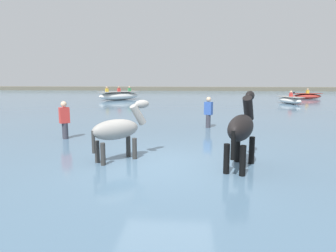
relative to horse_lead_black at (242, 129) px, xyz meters
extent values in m
plane|color=#84755B|center=(-1.80, 0.17, -1.24)|extent=(120.00, 120.00, 0.00)
cube|color=slate|center=(-1.80, 10.17, -1.08)|extent=(90.00, 90.00, 0.33)
ellipsoid|color=black|center=(-0.03, -0.08, 0.05)|extent=(1.01, 1.56, 0.59)
cylinder|color=black|center=(-0.01, 0.47, -0.74)|extent=(0.14, 0.14, 1.00)
cylinder|color=black|center=(0.32, 0.34, -0.74)|extent=(0.14, 0.14, 1.00)
cylinder|color=black|center=(-0.38, -0.49, -0.74)|extent=(0.14, 0.14, 1.00)
cylinder|color=black|center=(-0.05, -0.62, -0.74)|extent=(0.14, 0.14, 1.00)
cylinder|color=black|center=(0.25, 0.64, 0.42)|extent=(0.41, 0.59, 0.68)
ellipsoid|color=black|center=(0.31, 0.78, 0.73)|extent=(0.38, 0.55, 0.25)
cylinder|color=black|center=(-0.29, -0.73, -0.22)|extent=(0.09, 0.09, 0.63)
ellipsoid|color=gray|center=(-3.07, 0.34, -0.11)|extent=(1.24, 1.21, 0.52)
cylinder|color=#31312F|center=(-2.85, 0.76, -0.80)|extent=(0.12, 0.12, 0.88)
cylinder|color=#31312F|center=(-2.64, 0.54, -0.80)|extent=(0.12, 0.12, 0.88)
cylinder|color=#31312F|center=(-3.51, 0.14, -0.80)|extent=(0.12, 0.12, 0.88)
cylinder|color=#31312F|center=(-3.29, -0.09, -0.80)|extent=(0.12, 0.12, 0.88)
cylinder|color=gray|center=(-2.58, 0.81, 0.22)|extent=(0.48, 0.48, 0.59)
ellipsoid|color=gray|center=(-2.49, 0.90, 0.49)|extent=(0.45, 0.44, 0.22)
cylinder|color=#31312F|center=(-3.52, -0.09, -0.35)|extent=(0.08, 0.08, 0.55)
ellipsoid|color=silver|center=(6.77, 17.98, -0.65)|extent=(1.76, 2.72, 0.53)
cube|color=gray|center=(6.77, 17.98, -0.37)|extent=(1.69, 2.61, 0.04)
cube|color=red|center=(6.85, 18.00, -0.20)|extent=(0.26, 0.31, 0.30)
sphere|color=beige|center=(6.85, 18.00, 0.04)|extent=(0.18, 0.18, 0.18)
ellipsoid|color=silver|center=(-8.00, 20.71, -0.54)|extent=(3.90, 3.73, 0.76)
cube|color=gray|center=(-8.00, 20.71, -0.14)|extent=(3.74, 3.58, 0.04)
cube|color=gold|center=(-8.95, 20.08, 0.03)|extent=(0.31, 0.31, 0.30)
sphere|color=tan|center=(-8.95, 20.08, 0.27)|extent=(0.18, 0.18, 0.18)
cube|color=red|center=(-7.97, 20.68, 0.03)|extent=(0.31, 0.31, 0.30)
sphere|color=#A37556|center=(-7.97, 20.68, 0.27)|extent=(0.18, 0.18, 0.18)
cube|color=#388E51|center=(-7.13, 21.43, 0.03)|extent=(0.31, 0.31, 0.30)
sphere|color=tan|center=(-7.13, 21.43, 0.27)|extent=(0.18, 0.18, 0.18)
ellipsoid|color=#BC382D|center=(10.24, 23.69, -0.66)|extent=(2.92, 1.28, 0.51)
cube|color=maroon|center=(10.24, 23.69, -0.39)|extent=(2.80, 1.23, 0.04)
cube|color=black|center=(8.89, 23.51, -0.32)|extent=(0.14, 0.17, 0.18)
cube|color=gold|center=(10.24, 23.65, -0.22)|extent=(0.28, 0.21, 0.30)
sphere|color=tan|center=(10.24, 23.65, 0.02)|extent=(0.18, 0.18, 0.18)
cylinder|color=#383842|center=(-0.46, 5.65, -0.80)|extent=(0.20, 0.20, 0.88)
cube|color=#3356A8|center=(-0.46, 5.65, -0.09)|extent=(0.38, 0.32, 0.54)
sphere|color=beige|center=(-0.46, 5.65, 0.29)|extent=(0.20, 0.20, 0.20)
cylinder|color=#383842|center=(-5.53, 2.91, -0.80)|extent=(0.20, 0.20, 0.88)
cube|color=red|center=(-5.53, 2.91, -0.09)|extent=(0.37, 0.36, 0.54)
sphere|color=beige|center=(-5.53, 2.91, 0.29)|extent=(0.20, 0.20, 0.20)
cube|color=#605B4C|center=(-1.80, 41.73, -0.78)|extent=(80.00, 2.40, 0.92)
camera|label=1|loc=(-1.17, -6.95, 1.19)|focal=31.91mm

